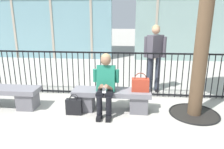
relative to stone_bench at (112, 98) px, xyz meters
name	(u,v)px	position (x,y,z in m)	size (l,w,h in m)	color
ground_plane	(112,110)	(0.00, 0.00, -0.27)	(60.00, 60.00, 0.00)	#B2ADA3
stone_bench	(112,98)	(0.00, 0.00, 0.00)	(1.60, 0.44, 0.45)	slate
seated_person_with_phone	(106,82)	(-0.11, -0.13, 0.38)	(0.52, 0.66, 1.21)	black
handbag_on_bench	(140,85)	(0.58, -0.01, 0.32)	(0.34, 0.17, 0.38)	#B23823
shopping_bag	(74,106)	(-0.73, -0.26, -0.10)	(0.32, 0.12, 0.42)	black
bystander_at_railing	(155,53)	(0.98, 1.30, 0.73)	(0.55, 0.41, 1.71)	#383D4C
plaza_railing	(115,74)	(0.00, 0.88, 0.28)	(8.55, 0.04, 1.09)	black
stone_bench_far	(2,95)	(-2.35, -0.06, 0.00)	(1.60, 0.44, 0.45)	slate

